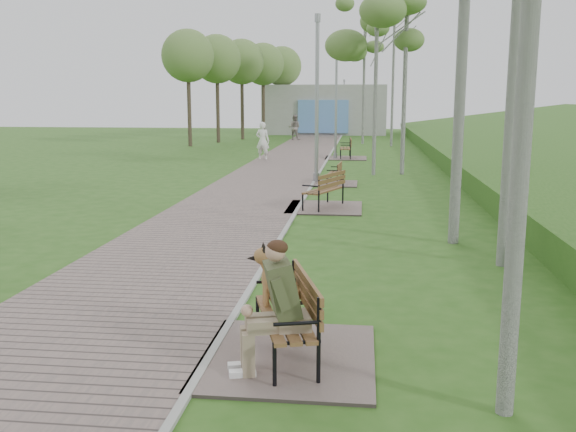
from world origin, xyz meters
name	(u,v)px	position (x,y,z in m)	size (l,w,h in m)	color
walkway	(273,175)	(-1.75, 21.50, 0.02)	(3.50, 67.00, 0.04)	#6F5F5A
kerb	(318,176)	(0.00, 21.50, 0.03)	(0.10, 67.00, 0.05)	#999993
building_north	(325,110)	(-1.50, 50.97, 1.99)	(10.00, 5.20, 4.00)	#9E9E99
bench_main	(279,320)	(0.81, 3.85, 0.49)	(2.00, 2.22, 1.74)	#6F5F5A
bench_second	(324,200)	(0.68, 14.25, 0.23)	(2.02, 2.25, 1.24)	#6F5F5A
bench_third	(334,179)	(0.74, 19.28, 0.17)	(1.54, 1.72, 0.95)	#6F5F5A
bench_far	(345,154)	(0.85, 28.97, 0.24)	(2.03, 2.26, 1.25)	#6F5F5A
lamp_post_second	(317,105)	(0.07, 19.74, 2.73)	(0.23, 0.23, 5.84)	gray
lamp_post_third	(336,111)	(0.36, 28.70, 2.37)	(0.20, 0.20, 5.07)	gray
lamp_post_far	(344,109)	(0.09, 50.12, 2.07)	(0.17, 0.17, 4.43)	gray
pedestrian_near	(263,141)	(-3.14, 27.78, 0.92)	(0.67, 0.44, 1.84)	white
pedestrian_far	(294,128)	(-3.15, 42.41, 0.89)	(0.87, 0.68, 1.79)	gray
birch_mid_c	(377,23)	(2.15, 22.17, 5.76)	(2.62, 2.62, 7.34)	silver
birch_far_c	(395,5)	(3.45, 37.37, 8.44)	(2.70, 2.70, 10.75)	silver
birch_distant_a	(365,28)	(1.68, 39.54, 7.36)	(2.95, 2.95, 9.37)	silver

